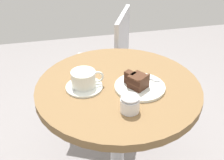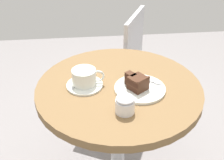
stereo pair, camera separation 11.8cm
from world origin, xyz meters
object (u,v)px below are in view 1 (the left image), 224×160
object	(u,v)px
coffee_cup	(84,78)
saucer	(84,87)
teaspoon	(74,83)
sugar_pot	(131,103)
cake_slice	(137,81)
fork	(149,79)
cake_plate	(140,87)
cafe_chair	(108,62)
napkin	(144,88)

from	to	relation	value
coffee_cup	saucer	bearing A→B (deg)	-103.39
teaspoon	sugar_pot	distance (m)	0.30
saucer	teaspoon	distance (m)	0.05
teaspoon	sugar_pot	xyz separation A→B (m)	(0.19, -0.22, 0.03)
cake_slice	fork	size ratio (longest dim) A/B	0.89
fork	teaspoon	bearing A→B (deg)	-160.91
coffee_cup	fork	distance (m)	0.29
cake_plate	cafe_chair	size ratio (longest dim) A/B	0.25
coffee_cup	cake_slice	xyz separation A→B (m)	(0.22, -0.06, -0.00)
cafe_chair	teaspoon	bearing A→B (deg)	-0.00
cake_plate	cafe_chair	xyz separation A→B (m)	(-0.00, 0.65, -0.23)
cake_plate	fork	distance (m)	0.07
saucer	cake_plate	world-z (taller)	cake_plate
saucer	sugar_pot	distance (m)	0.25
cake_plate	saucer	bearing A→B (deg)	167.03
coffee_cup	sugar_pot	size ratio (longest dim) A/B	1.88
cake_slice	fork	world-z (taller)	cake_slice
cafe_chair	saucer	bearing A→B (deg)	4.56
napkin	saucer	bearing A→B (deg)	166.04
teaspoon	cake_slice	size ratio (longest dim) A/B	1.00
cake_plate	cake_slice	size ratio (longest dim) A/B	1.98
teaspoon	fork	bearing A→B (deg)	-90.87
coffee_cup	teaspoon	world-z (taller)	coffee_cup
napkin	sugar_pot	world-z (taller)	sugar_pot
coffee_cup	teaspoon	distance (m)	0.06
cake_plate	cafe_chair	distance (m)	0.69
coffee_cup	cake_plate	bearing A→B (deg)	-14.26
sugar_pot	cake_plate	bearing A→B (deg)	60.09
saucer	cake_slice	size ratio (longest dim) A/B	1.44
coffee_cup	napkin	xyz separation A→B (m)	(0.25, -0.07, -0.04)
coffee_cup	cafe_chair	distance (m)	0.68
cake_plate	fork	xyz separation A→B (m)	(0.05, 0.04, 0.01)
sugar_pot	saucer	bearing A→B (deg)	128.29
fork	cafe_chair	bearing A→B (deg)	122.52
saucer	fork	xyz separation A→B (m)	(0.29, -0.02, 0.01)
saucer	cafe_chair	bearing A→B (deg)	69.01
fork	napkin	world-z (taller)	fork
teaspoon	fork	xyz separation A→B (m)	(0.33, -0.05, 0.00)
coffee_cup	teaspoon	xyz separation A→B (m)	(-0.04, 0.02, -0.03)
cake_plate	cake_slice	distance (m)	0.04
cafe_chair	fork	bearing A→B (deg)	31.02
cake_plate	napkin	world-z (taller)	cake_plate
cake_slice	sugar_pot	distance (m)	0.15
saucer	fork	size ratio (longest dim) A/B	1.28
saucer	fork	world-z (taller)	fork
coffee_cup	cafe_chair	world-z (taller)	cafe_chair
coffee_cup	cafe_chair	bearing A→B (deg)	68.95
saucer	sugar_pot	bearing A→B (deg)	-51.71
saucer	napkin	distance (m)	0.25
napkin	cafe_chair	bearing A→B (deg)	91.61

